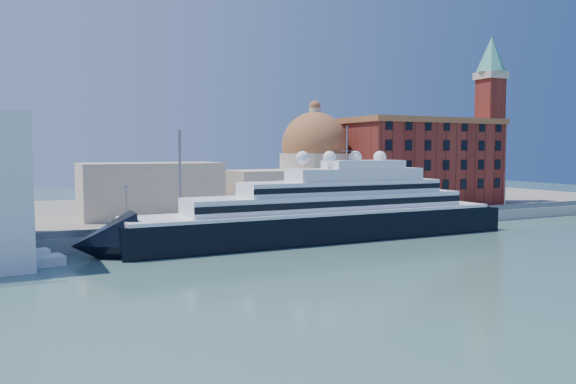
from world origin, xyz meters
TOP-DOWN VIEW (x-y plane):
  - ground at (0.00, 0.00)m, footprint 400.00×400.00m
  - quay at (0.00, 34.00)m, footprint 180.00×10.00m
  - land at (0.00, 75.00)m, footprint 260.00×72.00m
  - quay_fence at (0.00, 29.50)m, footprint 180.00×0.10m
  - superyacht at (1.60, 23.00)m, footprint 83.76×11.61m
  - service_barge at (-46.81, 19.87)m, footprint 12.39×6.18m
  - warehouse at (52.00, 52.00)m, footprint 43.00×19.00m
  - campanile at (76.00, 52.00)m, footprint 8.40×8.40m
  - church at (6.39, 57.72)m, footprint 66.00×18.00m
  - lamp_posts at (-12.67, 32.27)m, footprint 120.80×2.40m

SIDE VIEW (x-z plane):
  - ground at x=0.00m, z-range 0.00..0.00m
  - service_barge at x=-46.81m, z-range -0.57..2.10m
  - land at x=0.00m, z-range 0.00..2.00m
  - quay at x=0.00m, z-range 0.00..2.50m
  - quay_fence at x=0.00m, z-range 2.50..3.70m
  - superyacht at x=1.60m, z-range -8.20..16.84m
  - lamp_posts at x=-12.67m, z-range 0.84..18.84m
  - church at x=6.39m, z-range -1.84..23.66m
  - warehouse at x=52.00m, z-range 2.16..25.41m
  - campanile at x=76.00m, z-range 5.26..52.26m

